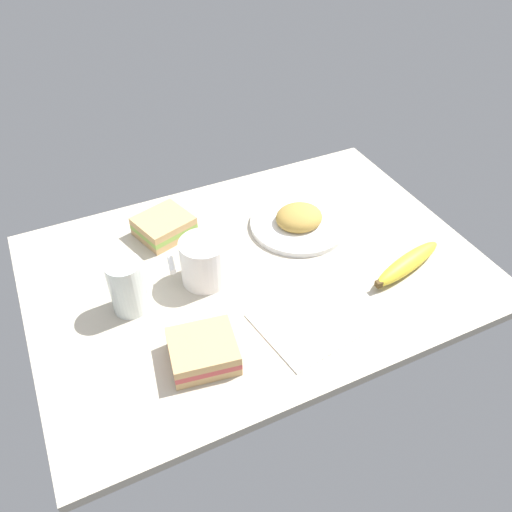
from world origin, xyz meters
TOP-DOWN VIEW (x-y plane):
  - tabletop at (0.00, 0.00)cm, footprint 90.00×64.00cm
  - plate_of_food at (-14.42, -8.12)cm, footprint 21.65×21.65cm
  - coffee_mug_black at (10.63, -1.13)cm, footprint 11.81×9.27cm
  - sandwich_main at (13.50, -18.27)cm, footprint 13.40×12.68cm
  - sandwich_side at (18.06, 17.17)cm, footprint 12.61×11.69cm
  - glass_of_milk at (25.95, 0.06)cm, footprint 6.60×6.60cm
  - banana at (-27.20, 13.91)cm, footprint 19.44×8.55cm
  - paper_napkin at (-1.47, 17.68)cm, footprint 18.36×18.36cm

SIDE VIEW (x-z plane):
  - tabletop at x=0.00cm, z-range 0.00..2.00cm
  - paper_napkin at x=-1.47cm, z-range 2.00..2.30cm
  - plate_of_food at x=-14.42cm, z-range 1.02..5.86cm
  - banana at x=-27.20cm, z-range 2.00..5.63cm
  - sandwich_main at x=13.50cm, z-range 2.00..6.40cm
  - sandwich_side at x=18.06cm, z-range 2.00..6.40cm
  - coffee_mug_black at x=10.63cm, z-range 2.14..11.62cm
  - glass_of_milk at x=25.95cm, z-range 1.53..12.59cm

